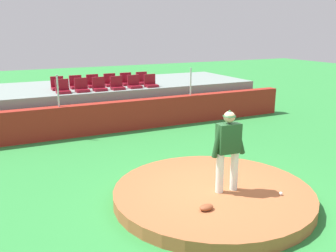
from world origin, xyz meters
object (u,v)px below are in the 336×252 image
object	(u,v)px
stadium_chair_8	(93,83)
stadium_chair_9	(110,82)
fielding_glove	(206,207)
stadium_chair_5	(151,83)
stadium_chair_11	(142,80)
stadium_chair_0	(63,89)
stadium_chair_2	(99,86)
stadium_chair_7	(76,84)
stadium_chair_6	(58,86)
stadium_chair_3	(117,85)
pitcher	(228,145)
stadium_chair_4	(134,84)
baseball	(281,194)
stadium_chair_1	(82,87)
stadium_chair_10	(126,81)

from	to	relation	value
stadium_chair_8	stadium_chair_9	distance (m)	0.71
fielding_glove	stadium_chair_5	world-z (taller)	stadium_chair_5
stadium_chair_11	fielding_glove	bearing A→B (deg)	75.08
stadium_chair_0	stadium_chair_2	bearing A→B (deg)	179.44
stadium_chair_2	stadium_chair_8	world-z (taller)	same
fielding_glove	stadium_chair_9	distance (m)	9.25
stadium_chair_7	stadium_chair_6	bearing A→B (deg)	1.92
stadium_chair_7	stadium_chair_8	xyz separation A→B (m)	(0.68, 0.00, 0.00)
stadium_chair_6	stadium_chair_7	xyz separation A→B (m)	(0.71, 0.02, 0.00)
stadium_chair_9	stadium_chair_3	bearing A→B (deg)	88.19
pitcher	stadium_chair_8	world-z (taller)	pitcher
fielding_glove	pitcher	bearing A→B (deg)	26.92
stadium_chair_4	stadium_chair_11	distance (m)	1.10
stadium_chair_4	stadium_chair_8	world-z (taller)	same
stadium_chair_8	stadium_chair_11	size ratio (longest dim) A/B	1.00
baseball	fielding_glove	world-z (taller)	fielding_glove
stadium_chair_7	stadium_chair_0	bearing A→B (deg)	52.84
baseball	stadium_chair_2	xyz separation A→B (m)	(-1.47, 8.32, 1.24)
stadium_chair_1	stadium_chair_4	size ratio (longest dim) A/B	1.00
pitcher	fielding_glove	world-z (taller)	pitcher
stadium_chair_6	stadium_chair_8	size ratio (longest dim) A/B	1.00
stadium_chair_6	stadium_chair_9	distance (m)	2.11
stadium_chair_4	stadium_chair_6	distance (m)	2.94
stadium_chair_0	stadium_chair_9	xyz separation A→B (m)	(2.09, 0.90, 0.00)
stadium_chair_8	stadium_chair_10	xyz separation A→B (m)	(1.41, -0.03, 0.00)
stadium_chair_8	stadium_chair_9	size ratio (longest dim) A/B	1.00
stadium_chair_6	stadium_chair_3	bearing A→B (deg)	155.95
stadium_chair_9	baseball	bearing A→B (deg)	94.60
pitcher	fielding_glove	distance (m)	1.43
stadium_chair_2	stadium_chair_9	bearing A→B (deg)	-128.42
baseball	stadium_chair_7	distance (m)	9.58
stadium_chair_6	stadium_chair_4	bearing A→B (deg)	162.75
stadium_chair_11	stadium_chair_2	bearing A→B (deg)	22.56
pitcher	stadium_chair_9	world-z (taller)	pitcher
pitcher	stadium_chair_8	size ratio (longest dim) A/B	3.59
stadium_chair_0	stadium_chair_8	bearing A→B (deg)	-146.20
stadium_chair_3	stadium_chair_8	world-z (taller)	same
stadium_chair_0	stadium_chair_7	xyz separation A→B (m)	(0.70, 0.92, 0.00)
stadium_chair_11	stadium_chair_0	bearing A→B (deg)	14.01
stadium_chair_9	stadium_chair_11	distance (m)	1.40
stadium_chair_10	stadium_chair_11	xyz separation A→B (m)	(0.70, -0.02, 0.00)
stadium_chair_1	stadium_chair_2	distance (m)	0.66
stadium_chair_4	pitcher	bearing A→B (deg)	83.58
stadium_chair_4	stadium_chair_6	xyz separation A→B (m)	(-2.81, 0.87, 0.00)
stadium_chair_1	stadium_chair_6	size ratio (longest dim) A/B	1.00
fielding_glove	stadium_chair_0	bearing A→B (deg)	90.96
stadium_chair_9	stadium_chair_2	bearing A→B (deg)	51.58
baseball	stadium_chair_11	bearing A→B (deg)	85.94
pitcher	stadium_chair_5	distance (m)	7.77
stadium_chair_3	stadium_chair_11	bearing A→B (deg)	-147.65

